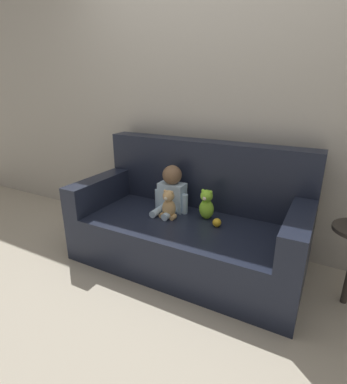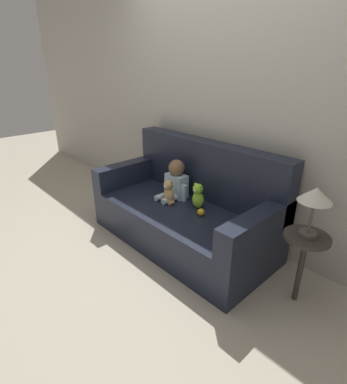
{
  "view_description": "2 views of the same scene",
  "coord_description": "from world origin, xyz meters",
  "px_view_note": "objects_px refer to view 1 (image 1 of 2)",
  "views": [
    {
      "loc": [
        0.93,
        -1.93,
        1.39
      ],
      "look_at": [
        -0.07,
        -0.08,
        0.63
      ],
      "focal_mm": 28.0,
      "sensor_mm": 36.0,
      "label": 1
    },
    {
      "loc": [
        1.81,
        -1.79,
        1.65
      ],
      "look_at": [
        0.0,
        -0.11,
        0.57
      ],
      "focal_mm": 28.0,
      "sensor_mm": 36.0,
      "label": 2
    }
  ],
  "objects_px": {
    "couch": "(190,223)",
    "teddy_bear_brown": "(169,205)",
    "person_baby": "(171,191)",
    "plush_toy_side": "(206,204)",
    "toy_ball": "(217,223)"
  },
  "relations": [
    {
      "from": "couch",
      "to": "teddy_bear_brown",
      "type": "relative_size",
      "value": 7.77
    },
    {
      "from": "person_baby",
      "to": "toy_ball",
      "type": "height_order",
      "value": "person_baby"
    },
    {
      "from": "couch",
      "to": "toy_ball",
      "type": "distance_m",
      "value": 0.28
    },
    {
      "from": "couch",
      "to": "person_baby",
      "type": "bearing_deg",
      "value": 170.28
    },
    {
      "from": "couch",
      "to": "toy_ball",
      "type": "xyz_separation_m",
      "value": [
        0.25,
        -0.08,
        0.1
      ]
    },
    {
      "from": "toy_ball",
      "to": "teddy_bear_brown",
      "type": "bearing_deg",
      "value": -176.04
    },
    {
      "from": "person_baby",
      "to": "plush_toy_side",
      "type": "relative_size",
      "value": 1.59
    },
    {
      "from": "couch",
      "to": "plush_toy_side",
      "type": "bearing_deg",
      "value": 7.01
    },
    {
      "from": "person_baby",
      "to": "plush_toy_side",
      "type": "bearing_deg",
      "value": -3.21
    },
    {
      "from": "teddy_bear_brown",
      "to": "plush_toy_side",
      "type": "xyz_separation_m",
      "value": [
        0.27,
        0.12,
        0.01
      ]
    },
    {
      "from": "couch",
      "to": "plush_toy_side",
      "type": "relative_size",
      "value": 7.39
    },
    {
      "from": "teddy_bear_brown",
      "to": "toy_ball",
      "type": "relative_size",
      "value": 3.53
    },
    {
      "from": "couch",
      "to": "teddy_bear_brown",
      "type": "height_order",
      "value": "couch"
    },
    {
      "from": "teddy_bear_brown",
      "to": "toy_ball",
      "type": "height_order",
      "value": "teddy_bear_brown"
    },
    {
      "from": "person_baby",
      "to": "toy_ball",
      "type": "xyz_separation_m",
      "value": [
        0.45,
        -0.11,
        -0.14
      ]
    }
  ]
}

